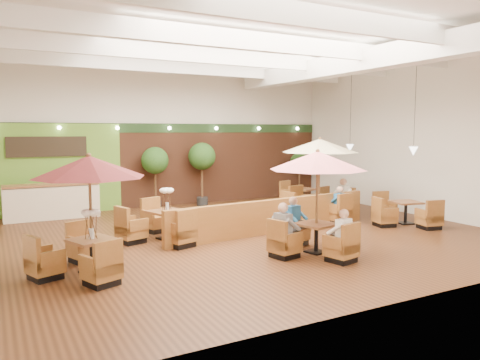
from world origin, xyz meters
TOP-DOWN VIEW (x-y plane):
  - room at (0.25, 1.22)m, footprint 14.04×14.00m
  - service_counter at (-4.40, 5.10)m, footprint 3.00×0.75m
  - booth_divider at (1.03, -0.27)m, footprint 7.03×0.92m
  - table_0 at (-4.45, -1.75)m, footprint 2.44×2.58m
  - table_1 at (0.64, -2.66)m, footprint 2.44×2.55m
  - table_2 at (3.48, 0.84)m, footprint 2.75×2.75m
  - table_3 at (-2.25, 0.43)m, footprint 1.95×2.79m
  - table_4 at (5.13, -1.13)m, footprint 1.76×2.54m
  - table_5 at (4.46, 3.06)m, footprint 1.03×2.60m
  - topiary_0 at (-0.73, 5.30)m, footprint 1.01×1.01m
  - topiary_1 at (1.18, 5.30)m, footprint 1.07×1.07m
  - topiary_2 at (5.86, 5.30)m, footprint 0.86×0.86m
  - diner_0 at (0.70, -3.57)m, footprint 0.41×0.37m
  - diner_1 at (0.70, -1.74)m, footprint 0.43×0.40m
  - diner_2 at (-0.22, -2.66)m, footprint 0.38×0.44m
  - diner_3 at (3.48, -0.17)m, footprint 0.40×0.35m
  - diner_4 at (4.48, 0.84)m, footprint 0.43×0.47m

SIDE VIEW (x-z plane):
  - table_4 at x=5.13m, z-range -0.12..0.79m
  - table_5 at x=4.46m, z-range -0.11..0.81m
  - table_3 at x=-2.25m, z-range -0.32..1.24m
  - booth_divider at x=1.03m, z-range 0.00..0.98m
  - service_counter at x=-4.40m, z-range -0.01..1.17m
  - diner_3 at x=3.48m, z-range 0.37..1.11m
  - diner_0 at x=0.70m, z-range 0.36..1.12m
  - diner_1 at x=0.70m, z-range 0.36..1.15m
  - diner_2 at x=-0.22m, z-range 0.35..1.19m
  - diner_4 at x=4.48m, z-range 0.35..1.21m
  - topiary_2 at x=5.86m, z-range 0.49..2.48m
  - topiary_0 at x=-0.73m, z-range 0.58..2.92m
  - table_0 at x=-4.45m, z-range 0.54..3.03m
  - table_1 at x=0.64m, z-range 0.56..3.08m
  - topiary_1 at x=1.18m, z-range 0.61..3.09m
  - table_2 at x=3.48m, z-range 0.49..3.22m
  - room at x=0.25m, z-range 0.87..6.39m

